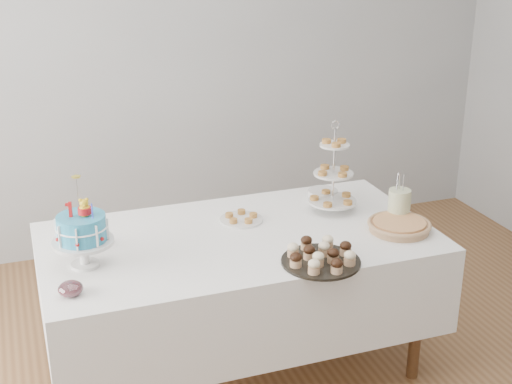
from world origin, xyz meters
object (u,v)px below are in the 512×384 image
object	(u,v)px
pastry_plate	(241,218)
utensil_pitcher	(399,204)
table	(239,277)
cupcake_tray	(321,255)
tiered_stand	(333,174)
plate_stack	(323,196)
pie	(399,225)
jam_bowl_b	(90,241)
birthday_cake	(83,243)
jam_bowl_a	(71,289)

from	to	relation	value
pastry_plate	utensil_pitcher	bearing A→B (deg)	-18.73
table	cupcake_tray	bearing A→B (deg)	-57.04
cupcake_tray	tiered_stand	distance (m)	0.65
plate_stack	pie	bearing A→B (deg)	-68.52
table	jam_bowl_b	bearing A→B (deg)	170.56
birthday_cake	jam_bowl_b	world-z (taller)	birthday_cake
pie	plate_stack	bearing A→B (deg)	111.48
birthday_cake	cupcake_tray	bearing A→B (deg)	-0.16
tiered_stand	jam_bowl_a	xyz separation A→B (m)	(-1.41, -0.46, -0.18)
tiered_stand	plate_stack	size ratio (longest dim) A/B	3.04
jam_bowl_a	utensil_pitcher	distance (m)	1.70
jam_bowl_a	utensil_pitcher	size ratio (longest dim) A/B	0.41
jam_bowl_a	cupcake_tray	bearing A→B (deg)	-4.21
table	tiered_stand	size ratio (longest dim) A/B	3.86
table	pastry_plate	distance (m)	0.31
birthday_cake	utensil_pitcher	size ratio (longest dim) A/B	1.66
cupcake_tray	tiered_stand	world-z (taller)	tiered_stand
cupcake_tray	utensil_pitcher	distance (m)	0.66
jam_bowl_b	utensil_pitcher	distance (m)	1.56
tiered_stand	jam_bowl_a	world-z (taller)	tiered_stand
jam_bowl_a	utensil_pitcher	xyz separation A→B (m)	(1.68, 0.23, 0.06)
table	cupcake_tray	world-z (taller)	cupcake_tray
pastry_plate	tiered_stand	bearing A→B (deg)	-3.94
plate_stack	jam_bowl_b	bearing A→B (deg)	-172.65
pie	jam_bowl_a	world-z (taller)	jam_bowl_a
birthday_cake	pastry_plate	bearing A→B (deg)	34.53
plate_stack	utensil_pitcher	bearing A→B (deg)	-54.94
pastry_plate	pie	bearing A→B (deg)	-28.56
table	pie	world-z (taller)	pie
birthday_cake	plate_stack	distance (m)	1.38
tiered_stand	jam_bowl_a	bearing A→B (deg)	-161.97
table	jam_bowl_a	distance (m)	0.93
table	utensil_pitcher	distance (m)	0.90
jam_bowl_a	plate_stack	bearing A→B (deg)	22.93
birthday_cake	cupcake_tray	world-z (taller)	birthday_cake
table	pie	xyz separation A→B (m)	(0.77, -0.21, 0.26)
jam_bowl_a	jam_bowl_b	world-z (taller)	jam_bowl_b
birthday_cake	utensil_pitcher	bearing A→B (deg)	17.30
table	utensil_pitcher	world-z (taller)	utensil_pitcher
cupcake_tray	pastry_plate	bearing A→B (deg)	108.13
plate_stack	birthday_cake	bearing A→B (deg)	-165.07
cupcake_tray	plate_stack	world-z (taller)	cupcake_tray
pastry_plate	utensil_pitcher	size ratio (longest dim) A/B	0.89
tiered_stand	utensil_pitcher	xyz separation A→B (m)	(0.27, -0.23, -0.12)
table	plate_stack	size ratio (longest dim) A/B	11.72
plate_stack	pastry_plate	distance (m)	0.52
cupcake_tray	jam_bowl_b	distance (m)	1.09
plate_stack	utensil_pitcher	xyz separation A→B (m)	(0.26, -0.37, 0.06)
tiered_stand	pastry_plate	size ratio (longest dim) A/B	2.21
pastry_plate	jam_bowl_b	xyz separation A→B (m)	(-0.77, -0.06, 0.02)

